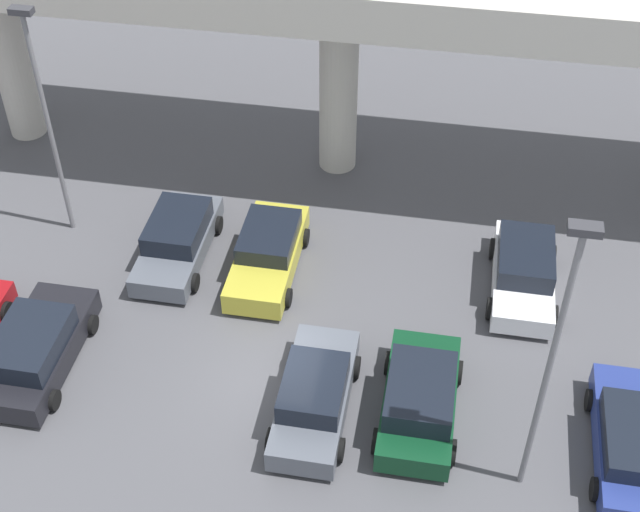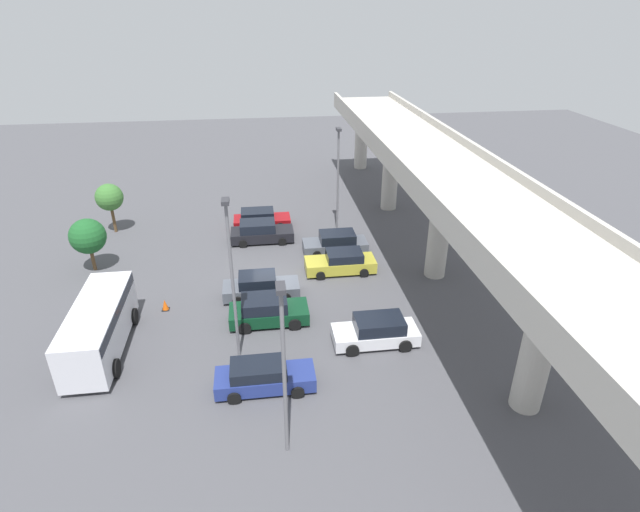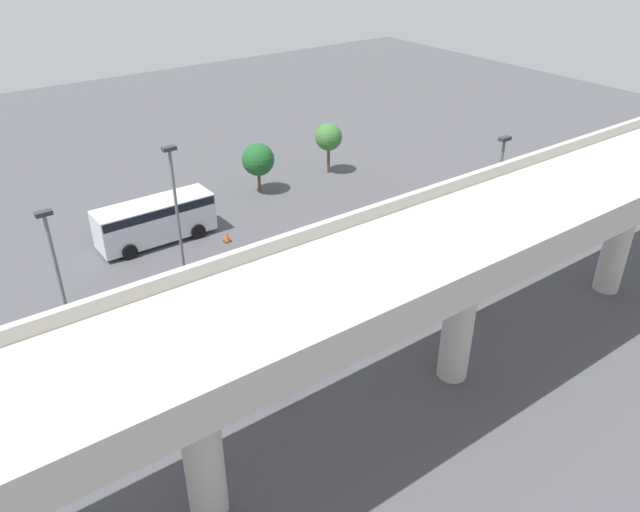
{
  "view_description": "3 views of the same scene",
  "coord_description": "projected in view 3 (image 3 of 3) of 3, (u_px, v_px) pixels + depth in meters",
  "views": [
    {
      "loc": [
        4.21,
        -16.43,
        20.09
      ],
      "look_at": [
        0.64,
        3.67,
        1.84
      ],
      "focal_mm": 50.0,
      "sensor_mm": 36.0,
      "label": 1
    },
    {
      "loc": [
        28.65,
        -0.68,
        16.74
      ],
      "look_at": [
        -1.96,
        3.39,
        0.96
      ],
      "focal_mm": 28.0,
      "sensor_mm": 36.0,
      "label": 2
    },
    {
      "loc": [
        18.25,
        25.57,
        19.11
      ],
      "look_at": [
        -0.37,
        0.2,
        1.23
      ],
      "focal_mm": 35.0,
      "sensor_mm": 36.0,
      "label": 3
    }
  ],
  "objects": [
    {
      "name": "parked_car_3",
      "position": [
        384.0,
        293.0,
        33.71
      ],
      "size": [
        2.15,
        4.81,
        1.53
      ],
      "rotation": [
        0.0,
        0.0,
        -1.57
      ],
      "color": "gold",
      "rests_on": "ground_plane"
    },
    {
      "name": "parked_car_4",
      "position": [
        286.0,
        265.0,
        36.32
      ],
      "size": [
        2.1,
        4.77,
        1.57
      ],
      "rotation": [
        0.0,
        0.0,
        1.57
      ],
      "color": "#515660",
      "rests_on": "ground_plane"
    },
    {
      "name": "highway_overpass",
      "position": [
        468.0,
        250.0,
        25.74
      ],
      "size": [
        51.54,
        6.19,
        8.26
      ],
      "color": "#BCB7AD",
      "rests_on": "ground_plane"
    },
    {
      "name": "lamp_post_mid_lot",
      "position": [
        496.0,
        196.0,
        34.77
      ],
      "size": [
        0.7,
        0.35,
        8.28
      ],
      "color": "slate",
      "rests_on": "ground_plane"
    },
    {
      "name": "parked_car_6",
      "position": [
        258.0,
        354.0,
        29.06
      ],
      "size": [
        2.15,
        4.64,
        1.59
      ],
      "rotation": [
        0.0,
        0.0,
        -1.57
      ],
      "color": "silver",
      "rests_on": "ground_plane"
    },
    {
      "name": "parked_car_2",
      "position": [
        427.0,
        276.0,
        35.22
      ],
      "size": [
        2.17,
        4.77,
        1.54
      ],
      "rotation": [
        0.0,
        0.0,
        -1.57
      ],
      "color": "#515660",
      "rests_on": "ground_plane"
    },
    {
      "name": "lamp_post_near_aisle",
      "position": [
        177.0,
        215.0,
        32.11
      ],
      "size": [
        0.7,
        0.35,
        8.78
      ],
      "color": "slate",
      "rests_on": "ground_plane"
    },
    {
      "name": "traffic_cone",
      "position": [
        227.0,
        237.0,
        40.18
      ],
      "size": [
        0.44,
        0.44,
        0.7
      ],
      "color": "black",
      "rests_on": "ground_plane"
    },
    {
      "name": "tree_front_centre",
      "position": [
        258.0,
        160.0,
        46.04
      ],
      "size": [
        2.42,
        2.42,
        3.79
      ],
      "color": "brown",
      "rests_on": "ground_plane"
    },
    {
      "name": "shuttle_bus",
      "position": [
        155.0,
        218.0,
        39.62
      ],
      "size": [
        7.47,
        2.63,
        2.73
      ],
      "color": "silver",
      "rests_on": "ground_plane"
    },
    {
      "name": "tree_front_left",
      "position": [
        329.0,
        137.0,
        49.26
      ],
      "size": [
        2.14,
        2.14,
        4.04
      ],
      "color": "brown",
      "rests_on": "ground_plane"
    },
    {
      "name": "lamp_post_by_overpass",
      "position": [
        59.0,
        279.0,
        27.45
      ],
      "size": [
        0.7,
        0.35,
        7.97
      ],
      "color": "slate",
      "rests_on": "ground_plane"
    },
    {
      "name": "parked_car_7",
      "position": [
        148.0,
        314.0,
        32.0
      ],
      "size": [
        1.96,
        4.78,
        1.48
      ],
      "rotation": [
        0.0,
        0.0,
        1.57
      ],
      "color": "navy",
      "rests_on": "ground_plane"
    },
    {
      "name": "parked_car_1",
      "position": [
        396.0,
        227.0,
        40.4
      ],
      "size": [
        2.26,
        4.83,
        1.63
      ],
      "rotation": [
        0.0,
        0.0,
        1.57
      ],
      "color": "black",
      "rests_on": "ground_plane"
    },
    {
      "name": "ground_plane",
      "position": [
        313.0,
        275.0,
        36.75
      ],
      "size": [
        107.48,
        107.48,
        0.0
      ],
      "primitive_type": "plane",
      "color": "#4C4C51"
    },
    {
      "name": "parked_car_5",
      "position": [
        247.0,
        282.0,
        34.56
      ],
      "size": [
        2.24,
        4.56,
        1.63
      ],
      "rotation": [
        0.0,
        0.0,
        1.57
      ],
      "color": "#0C381E",
      "rests_on": "ground_plane"
    },
    {
      "name": "parked_car_0",
      "position": [
        427.0,
        217.0,
        41.82
      ],
      "size": [
        2.22,
        4.64,
        1.47
      ],
      "rotation": [
        0.0,
        0.0,
        1.57
      ],
      "color": "maroon",
      "rests_on": "ground_plane"
    }
  ]
}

